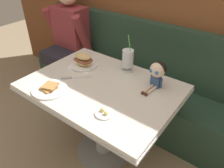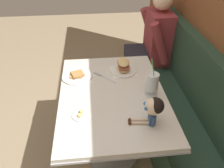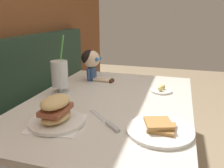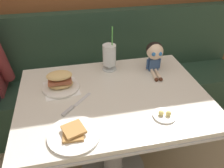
% 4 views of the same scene
% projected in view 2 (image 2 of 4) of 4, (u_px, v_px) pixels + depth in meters
% --- Properties ---
extents(ground_plane, '(8.00, 8.00, 0.00)m').
position_uv_depth(ground_plane, '(94.00, 155.00, 2.12)').
color(ground_plane, '#998466').
extents(booth_bench, '(2.60, 0.48, 1.00)m').
position_uv_depth(booth_bench, '(182.00, 125.00, 1.99)').
color(booth_bench, '#233D2D').
rests_on(booth_bench, ground).
extents(diner_table, '(1.11, 0.81, 0.74)m').
position_uv_depth(diner_table, '(112.00, 112.00, 1.81)').
color(diner_table, silver).
rests_on(diner_table, ground).
extents(toast_plate, '(0.25, 0.25, 0.04)m').
position_uv_depth(toast_plate, '(77.00, 76.00, 1.86)').
color(toast_plate, white).
rests_on(toast_plate, diner_table).
extents(milkshake_glass, '(0.10, 0.10, 0.31)m').
position_uv_depth(milkshake_glass, '(152.00, 83.00, 1.63)').
color(milkshake_glass, silver).
rests_on(milkshake_glass, diner_table).
extents(sandwich_plate, '(0.22, 0.22, 0.12)m').
position_uv_depth(sandwich_plate, '(123.00, 67.00, 1.91)').
color(sandwich_plate, white).
rests_on(sandwich_plate, diner_table).
extents(butter_saucer, '(0.12, 0.12, 0.04)m').
position_uv_depth(butter_saucer, '(81.00, 115.00, 1.49)').
color(butter_saucer, white).
rests_on(butter_saucer, diner_table).
extents(butter_knife, '(0.18, 0.18, 0.01)m').
position_uv_depth(butter_knife, '(101.00, 76.00, 1.88)').
color(butter_knife, silver).
rests_on(butter_knife, diner_table).
extents(seated_doll, '(0.12, 0.22, 0.20)m').
position_uv_depth(seated_doll, '(153.00, 108.00, 1.37)').
color(seated_doll, '#385689').
rests_on(seated_doll, diner_table).
extents(diner_patron, '(0.55, 0.48, 0.81)m').
position_uv_depth(diner_patron, '(155.00, 37.00, 2.50)').
color(diner_patron, maroon).
rests_on(diner_patron, booth_bench).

